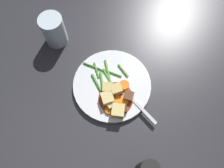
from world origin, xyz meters
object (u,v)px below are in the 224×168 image
potato_chunk_3 (116,90)px  meat_chunk_1 (129,96)px  water_glass (54,30)px  potato_chunk_0 (107,88)px  meat_chunk_0 (122,109)px  dinner_plate (112,85)px  meat_chunk_2 (111,96)px  carrot_slice_3 (124,85)px  fork (135,102)px  carrot_slice_2 (118,100)px  potato_chunk_2 (110,104)px  carrot_slice_1 (109,110)px  potato_chunk_4 (118,111)px  potato_chunk_1 (107,98)px  carrot_slice_0 (124,100)px

potato_chunk_3 → meat_chunk_1: bearing=35.2°
water_glass → potato_chunk_0: bearing=14.7°
potato_chunk_3 → meat_chunk_0: bearing=-10.2°
dinner_plate → meat_chunk_2: size_ratio=10.03×
carrot_slice_3 → meat_chunk_1: meat_chunk_1 is taller
potato_chunk_0 → meat_chunk_1: 0.07m
fork → carrot_slice_2: bearing=-122.8°
potato_chunk_2 → carrot_slice_1: bearing=-36.1°
carrot_slice_1 → potato_chunk_4: size_ratio=0.68×
carrot_slice_2 → potato_chunk_4: 0.04m
carrot_slice_3 → meat_chunk_2: 0.06m
potato_chunk_1 → water_glass: size_ratio=0.34×
dinner_plate → potato_chunk_3: (0.03, -0.00, 0.02)m
carrot_slice_1 → potato_chunk_2: bearing=143.9°
carrot_slice_0 → carrot_slice_3: bearing=150.0°
potato_chunk_3 → meat_chunk_2: bearing=-68.8°
meat_chunk_0 → fork: (-0.00, 0.05, -0.01)m
carrot_slice_2 → potato_chunk_4: bearing=-26.2°
dinner_plate → fork: size_ratio=1.47×
potato_chunk_0 → fork: bearing=38.3°
dinner_plate → meat_chunk_1: (0.07, 0.03, 0.02)m
carrot_slice_3 → meat_chunk_0: (0.07, -0.04, 0.00)m
potato_chunk_3 → meat_chunk_0: potato_chunk_3 is taller
carrot_slice_1 → dinner_plate: bearing=146.9°
carrot_slice_1 → meat_chunk_2: size_ratio=1.03×
carrot_slice_0 → water_glass: water_glass is taller
dinner_plate → potato_chunk_3: potato_chunk_3 is taller
carrot_slice_3 → meat_chunk_1: size_ratio=1.12×
dinner_plate → carrot_slice_0: size_ratio=7.87×
carrot_slice_2 → meat_chunk_0: 0.04m
potato_chunk_0 → potato_chunk_3: size_ratio=0.95×
carrot_slice_2 → water_glass: water_glass is taller
dinner_plate → potato_chunk_2: potato_chunk_2 is taller
dinner_plate → meat_chunk_1: meat_chunk_1 is taller
potato_chunk_3 → potato_chunk_2: bearing=-50.4°
potato_chunk_3 → water_glass: (-0.28, -0.09, 0.02)m
potato_chunk_1 → potato_chunk_2: (0.02, -0.00, -0.00)m
meat_chunk_0 → meat_chunk_2: same height
potato_chunk_0 → water_glass: 0.27m
potato_chunk_3 → meat_chunk_1: potato_chunk_3 is taller
dinner_plate → potato_chunk_2: bearing=-32.3°
carrot_slice_1 → fork: carrot_slice_1 is taller
carrot_slice_0 → potato_chunk_2: 0.05m
carrot_slice_0 → potato_chunk_4: (0.02, -0.03, 0.01)m
carrot_slice_1 → potato_chunk_2: 0.02m
potato_chunk_2 → meat_chunk_1: size_ratio=0.97×
carrot_slice_0 → potato_chunk_4: bearing=-53.9°
carrot_slice_0 → meat_chunk_0: 0.03m
meat_chunk_0 → water_glass: 0.36m
dinner_plate → carrot_slice_3: bearing=51.7°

